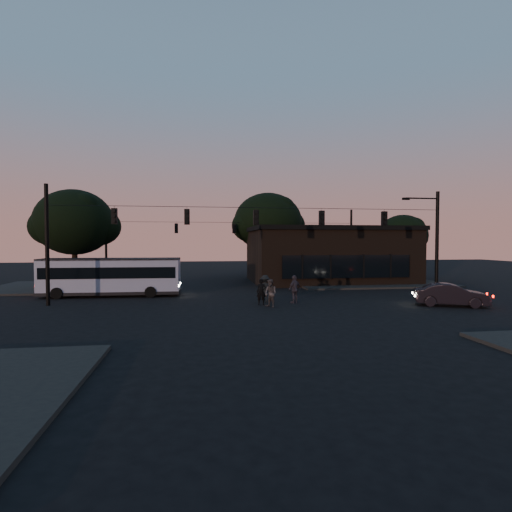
{
  "coord_description": "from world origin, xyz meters",
  "views": [
    {
      "loc": [
        -3.85,
        -22.14,
        3.92
      ],
      "look_at": [
        0.0,
        4.0,
        3.0
      ],
      "focal_mm": 28.0,
      "sensor_mm": 36.0,
      "label": 1
    }
  ],
  "objects": [
    {
      "name": "pedestrian_c",
      "position": [
        2.33,
        2.75,
        0.9
      ],
      "size": [
        1.12,
        0.94,
        1.79
      ],
      "primitive_type": "imported",
      "rotation": [
        0.0,
        0.0,
        3.72
      ],
      "color": "#322E38",
      "rests_on": "ground"
    },
    {
      "name": "pedestrian_a",
      "position": [
        0.09,
        2.32,
        0.82
      ],
      "size": [
        0.68,
        0.53,
        1.64
      ],
      "primitive_type": "imported",
      "rotation": [
        0.0,
        0.0,
        -0.24
      ],
      "color": "black",
      "rests_on": "ground"
    },
    {
      "name": "bus",
      "position": [
        -10.02,
        7.86,
        1.54
      ],
      "size": [
        9.85,
        2.63,
        2.75
      ],
      "rotation": [
        0.0,
        0.0,
        -0.03
      ],
      "color": "#8187A5",
      "rests_on": "ground"
    },
    {
      "name": "tree_left",
      "position": [
        -14.0,
        13.0,
        5.57
      ],
      "size": [
        6.4,
        6.4,
        8.3
      ],
      "color": "black",
      "rests_on": "ground"
    },
    {
      "name": "building",
      "position": [
        9.0,
        15.97,
        2.71
      ],
      "size": [
        15.4,
        10.41,
        5.4
      ],
      "color": "black",
      "rests_on": "ground"
    },
    {
      "name": "sidewalk_far_left",
      "position": [
        -14.0,
        14.0,
        0.07
      ],
      "size": [
        14.0,
        10.0,
        0.15
      ],
      "primitive_type": "cube",
      "color": "black",
      "rests_on": "ground"
    },
    {
      "name": "car",
      "position": [
        11.52,
        0.18,
        0.69
      ],
      "size": [
        4.41,
        3.01,
        1.38
      ],
      "primitive_type": "imported",
      "rotation": [
        0.0,
        0.0,
        1.16
      ],
      "color": "black",
      "rests_on": "ground"
    },
    {
      "name": "ground",
      "position": [
        0.0,
        0.0,
        0.0
      ],
      "size": [
        120.0,
        120.0,
        0.0
      ],
      "primitive_type": "plane",
      "color": "black",
      "rests_on": "ground"
    },
    {
      "name": "signal_rig_near",
      "position": [
        0.0,
        4.0,
        4.45
      ],
      "size": [
        26.24,
        0.3,
        7.5
      ],
      "color": "black",
      "rests_on": "ground"
    },
    {
      "name": "pedestrian_d",
      "position": [
        0.53,
        3.51,
        0.88
      ],
      "size": [
        1.26,
        0.92,
        1.76
      ],
      "primitive_type": "imported",
      "rotation": [
        0.0,
        0.0,
        2.89
      ],
      "color": "black",
      "rests_on": "ground"
    },
    {
      "name": "sidewalk_far_right",
      "position": [
        12.0,
        14.0,
        0.07
      ],
      "size": [
        14.0,
        10.0,
        0.15
      ],
      "primitive_type": "cube",
      "color": "black",
      "rests_on": "ground"
    },
    {
      "name": "tree_right",
      "position": [
        18.0,
        18.0,
        4.63
      ],
      "size": [
        5.2,
        5.2,
        6.86
      ],
      "color": "black",
      "rests_on": "ground"
    },
    {
      "name": "signal_rig_far",
      "position": [
        0.0,
        20.0,
        4.2
      ],
      "size": [
        26.24,
        0.3,
        7.5
      ],
      "color": "black",
      "rests_on": "ground"
    },
    {
      "name": "tree_behind",
      "position": [
        4.0,
        22.0,
        6.19
      ],
      "size": [
        7.6,
        7.6,
        9.43
      ],
      "color": "black",
      "rests_on": "ground"
    },
    {
      "name": "pedestrian_b",
      "position": [
        0.51,
        1.38,
        0.84
      ],
      "size": [
        1.0,
        1.04,
        1.69
      ],
      "primitive_type": "imported",
      "rotation": [
        0.0,
        0.0,
        -0.93
      ],
      "color": "#3E3839",
      "rests_on": "ground"
    }
  ]
}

